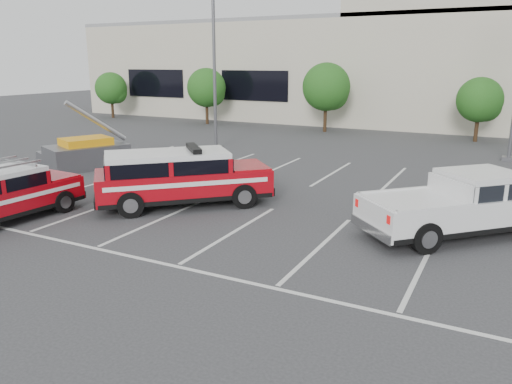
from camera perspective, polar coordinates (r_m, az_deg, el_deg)
ground at (r=14.82m, az=-2.61°, el=-4.64°), size 120.00×120.00×0.00m
stall_markings at (r=18.68m, az=4.26°, el=-0.54°), size 23.00×15.00×0.01m
convention_building at (r=44.50m, az=18.99°, el=13.70°), size 60.00×16.99×13.20m
tree_far_left at (r=46.80m, az=-16.11°, el=11.21°), size 2.77×2.77×3.99m
tree_left at (r=40.63m, az=-5.54°, el=11.64°), size 3.07×3.07×4.42m
tree_mid_left at (r=36.22m, az=8.18°, el=11.62°), size 3.37×3.37×4.85m
tree_mid_right at (r=34.30m, az=24.33°, el=9.41°), size 2.77×2.77×3.99m
light_pole_left at (r=28.40m, az=-4.81°, el=15.22°), size 0.90×0.60×10.24m
fire_chief_suv at (r=17.58m, az=-8.60°, el=1.20°), size 5.76×5.64×2.08m
white_pickup at (r=15.66m, az=22.75°, el=-1.93°), size 5.71×5.70×1.84m
ladder_suv at (r=17.56m, az=-27.18°, el=-0.64°), size 2.21×4.89×1.88m
utility_rig at (r=25.16m, az=-19.02°, el=4.14°), size 4.30×4.09×3.20m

